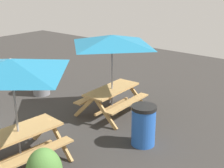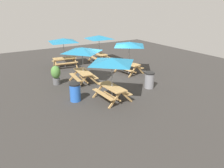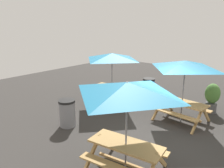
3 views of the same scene
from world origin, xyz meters
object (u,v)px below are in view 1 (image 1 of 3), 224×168
(picnic_table_2, at_px, (112,46))
(trash_bin_blue, at_px, (143,125))
(picnic_table_1, at_px, (12,74))
(trash_bin_gray, at_px, (41,80))

(picnic_table_2, relative_size, trash_bin_blue, 2.38)
(picnic_table_2, bearing_deg, picnic_table_1, 0.21)
(trash_bin_gray, height_order, trash_bin_blue, same)
(picnic_table_2, bearing_deg, trash_bin_gray, -86.41)
(picnic_table_2, xyz_separation_m, trash_bin_gray, (0.32, -2.84, -1.49))
(trash_bin_gray, distance_m, trash_bin_blue, 4.58)
(picnic_table_1, height_order, trash_bin_gray, picnic_table_1)
(picnic_table_2, height_order, trash_bin_blue, picnic_table_2)
(picnic_table_2, height_order, trash_bin_gray, picnic_table_2)
(picnic_table_2, distance_m, trash_bin_gray, 3.22)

